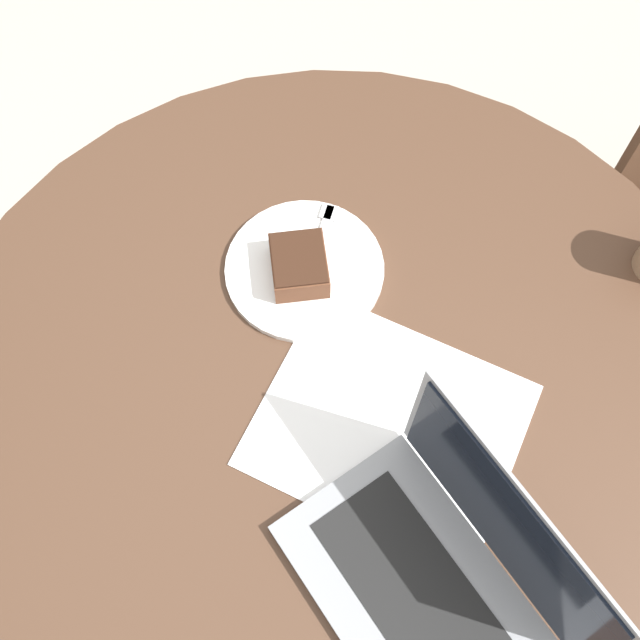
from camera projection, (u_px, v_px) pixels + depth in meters
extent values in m
plane|color=#B7AD9E|center=(330.00, 504.00, 1.77)|extent=(12.00, 12.00, 0.00)
cylinder|color=#4C3323|center=(330.00, 503.00, 1.76)|extent=(0.50, 0.50, 0.02)
cylinder|color=#4C3323|center=(333.00, 464.00, 1.43)|extent=(0.10, 0.10, 0.71)
cylinder|color=#4C3323|center=(336.00, 400.00, 1.09)|extent=(1.24, 1.24, 0.03)
cube|color=#472D1E|center=(555.00, 283.00, 1.77)|extent=(0.05, 0.05, 0.45)
cube|color=white|center=(389.00, 425.00, 1.06)|extent=(0.39, 0.34, 0.00)
cylinder|color=white|center=(305.00, 269.00, 1.16)|extent=(0.25, 0.25, 0.01)
cube|color=brown|center=(299.00, 266.00, 1.13)|extent=(0.12, 0.12, 0.04)
cube|color=#351E13|center=(299.00, 258.00, 1.11)|extent=(0.11, 0.12, 0.00)
cube|color=silver|center=(316.00, 250.00, 1.16)|extent=(0.02, 0.17, 0.00)
cube|color=silver|center=(329.00, 212.00, 1.19)|extent=(0.03, 0.03, 0.00)
cube|color=gray|center=(412.00, 589.00, 0.96)|extent=(0.40, 0.38, 0.02)
cube|color=black|center=(413.00, 588.00, 0.95)|extent=(0.30, 0.27, 0.00)
cube|color=gray|center=(504.00, 518.00, 0.87)|extent=(0.28, 0.20, 0.24)
cube|color=black|center=(501.00, 520.00, 0.87)|extent=(0.26, 0.19, 0.22)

